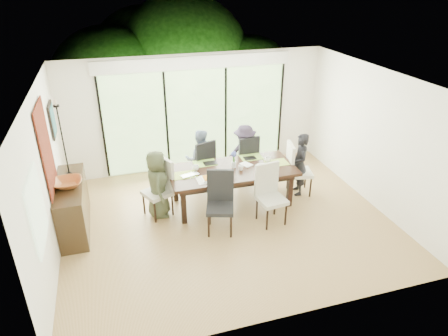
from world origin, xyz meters
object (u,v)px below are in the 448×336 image
object	(u,v)px
chair_left_end	(157,189)
cup_b	(241,168)
table_top	(232,170)
person_far_right	(244,154)
person_far_left	(200,159)
laptop	(191,176)
chair_far_right	(244,158)
vase	(234,165)
chair_right_end	(300,169)
person_left_end	(157,184)
person_right_end	(300,164)
chair_far_left	(200,163)
cup_a	(196,168)
chair_near_left	(220,204)
chair_near_right	(272,196)
sideboard	(73,206)
bowl	(68,183)
cup_c	(268,160)

from	to	relation	value
chair_left_end	cup_b	size ratio (longest dim) A/B	11.00
table_top	person_far_right	distance (m)	1.00
person_far_left	person_far_right	bearing A→B (deg)	-167.26
chair_left_end	laptop	xyz separation A→B (m)	(0.65, -0.10, 0.22)
chair_far_right	vase	bearing A→B (deg)	50.38
laptop	chair_right_end	bearing A→B (deg)	-12.41
person_left_end	person_right_end	distance (m)	2.96
chair_far_left	person_left_end	world-z (taller)	person_left_end
person_left_end	cup_a	xyz separation A→B (m)	(0.78, 0.15, 0.16)
chair_near_left	chair_near_right	size ratio (longest dim) A/B	1.00
person_right_end	person_far_left	world-z (taller)	same
person_left_end	chair_right_end	bearing A→B (deg)	-83.72
table_top	sideboard	xyz separation A→B (m)	(-3.03, -0.01, -0.29)
person_left_end	cup_b	world-z (taller)	person_left_end
chair_near_right	sideboard	size ratio (longest dim) A/B	0.69
bowl	vase	bearing A→B (deg)	2.96
person_far_left	cup_c	xyz separation A→B (m)	(1.25, -0.73, 0.16)
chair_left_end	bowl	world-z (taller)	chair_left_end
chair_left_end	cup_c	bearing A→B (deg)	67.83
chair_far_left	sideboard	distance (m)	2.72
chair_near_right	cup_c	distance (m)	1.05
sideboard	person_left_end	bearing A→B (deg)	0.33
chair_near_left	person_left_end	xyz separation A→B (m)	(-0.98, 0.87, 0.10)
chair_far_left	chair_near_left	xyz separation A→B (m)	(-0.05, -1.72, 0.00)
table_top	sideboard	world-z (taller)	sideboard
chair_far_left	chair_near_right	bearing A→B (deg)	99.01
chair_far_right	person_left_end	xyz separation A→B (m)	(-2.03, -0.85, 0.10)
chair_far_left	person_far_right	size ratio (longest dim) A/B	0.85
chair_far_left	cup_a	world-z (taller)	chair_far_left
chair_near_right	person_far_left	xyz separation A→B (m)	(-0.95, 1.70, 0.10)
chair_near_right	vase	xyz separation A→B (m)	(-0.45, 0.92, 0.27)
chair_near_left	bowl	size ratio (longest dim) A/B	2.33
chair_left_end	sideboard	world-z (taller)	chair_left_end
person_far_right	chair_near_right	bearing A→B (deg)	100.06
person_far_left	cup_c	bearing A→B (deg)	162.45
chair_far_right	bowl	size ratio (longest dim) A/B	2.33
person_far_right	person_right_end	bearing A→B (deg)	149.99
table_top	chair_left_end	distance (m)	1.51
chair_right_end	bowl	distance (m)	4.55
cup_b	cup_c	world-z (taller)	cup_c
table_top	cup_a	world-z (taller)	cup_a
chair_far_right	person_far_right	world-z (taller)	person_far_right
chair_right_end	vase	bearing A→B (deg)	99.89
cup_b	cup_c	distance (m)	0.68
table_top	vase	size ratio (longest dim) A/B	20.00
chair_left_end	laptop	size ratio (longest dim) A/B	3.33
cup_a	person_left_end	bearing A→B (deg)	-169.11
person_left_end	laptop	bearing A→B (deg)	-92.74
chair_far_left	bowl	size ratio (longest dim) A/B	2.33
chair_far_right	table_top	bearing A→B (deg)	49.48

